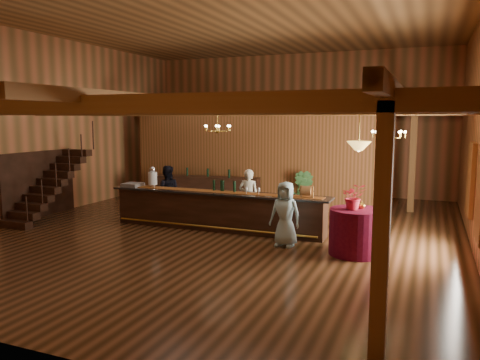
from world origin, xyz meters
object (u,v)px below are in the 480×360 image
at_px(pendant_lamp, 359,146).
at_px(bartender, 249,197).
at_px(beverage_dispenser, 153,177).
at_px(chandelier_left, 218,128).
at_px(backbar_shelf, 208,191).
at_px(raffle_drum, 307,191).
at_px(chandelier_right, 389,134).
at_px(round_table, 356,232).
at_px(guest, 285,214).
at_px(tasting_bar, 217,210).
at_px(floor_plant, 302,191).
at_px(staff_second, 167,192).

bearing_deg(pendant_lamp, bartender, 151.01).
bearing_deg(beverage_dispenser, pendant_lamp, -9.89).
xyz_separation_m(chandelier_left, bartender, (1.03, -0.17, -1.92)).
bearing_deg(backbar_shelf, beverage_dispenser, -102.62).
distance_m(chandelier_left, pendant_lamp, 4.70).
bearing_deg(raffle_drum, chandelier_left, 160.38).
height_order(beverage_dispenser, chandelier_right, chandelier_right).
distance_m(backbar_shelf, pendant_lamp, 7.10).
bearing_deg(round_table, guest, 177.64).
height_order(backbar_shelf, chandelier_right, chandelier_right).
xyz_separation_m(beverage_dispenser, chandelier_right, (6.33, 0.74, 1.29)).
relative_size(tasting_bar, floor_plant, 4.62).
height_order(guest, floor_plant, guest).
distance_m(raffle_drum, backbar_shelf, 5.25).
relative_size(backbar_shelf, pendant_lamp, 3.98).
height_order(raffle_drum, backbar_shelf, raffle_drum).
xyz_separation_m(beverage_dispenser, backbar_shelf, (0.30, 2.95, -0.81)).
xyz_separation_m(beverage_dispenser, floor_plant, (3.53, 3.27, -0.65)).
xyz_separation_m(tasting_bar, backbar_shelf, (-1.75, 3.00, -0.02)).
bearing_deg(pendant_lamp, beverage_dispenser, 170.11).
height_order(raffle_drum, guest, guest).
bearing_deg(chandelier_right, guest, -141.10).
xyz_separation_m(tasting_bar, floor_plant, (1.48, 3.32, 0.15)).
bearing_deg(chandelier_right, backbar_shelf, 159.90).
distance_m(bartender, guest, 2.34).
xyz_separation_m(tasting_bar, staff_second, (-1.95, 0.65, 0.28)).
distance_m(pendant_lamp, bartender, 4.03).
relative_size(tasting_bar, staff_second, 3.87).
relative_size(tasting_bar, bartender, 3.89).
xyz_separation_m(raffle_drum, guest, (-0.29, -0.86, -0.44)).
distance_m(raffle_drum, guest, 1.01).
height_order(chandelier_left, bartender, chandelier_left).
relative_size(raffle_drum, backbar_shelf, 0.09).
distance_m(chandelier_left, guest, 3.77).
distance_m(raffle_drum, chandelier_left, 3.43).
bearing_deg(guest, pendant_lamp, 3.59).
bearing_deg(guest, beverage_dispenser, 173.21).
height_order(staff_second, guest, staff_second).
relative_size(beverage_dispenser, raffle_drum, 1.76).
relative_size(raffle_drum, chandelier_right, 0.42).
height_order(round_table, bartender, bartender).
bearing_deg(beverage_dispenser, staff_second, 80.02).
distance_m(guest, floor_plant, 4.28).
bearing_deg(bartender, beverage_dispenser, 10.91).
height_order(beverage_dispenser, raffle_drum, beverage_dispenser).
relative_size(chandelier_left, chandelier_right, 1.00).
xyz_separation_m(guest, floor_plant, (-0.70, 4.23, -0.10)).
relative_size(backbar_shelf, staff_second, 2.24).
xyz_separation_m(round_table, pendant_lamp, (0.00, 0.00, 1.89)).
bearing_deg(chandelier_right, floor_plant, 137.94).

